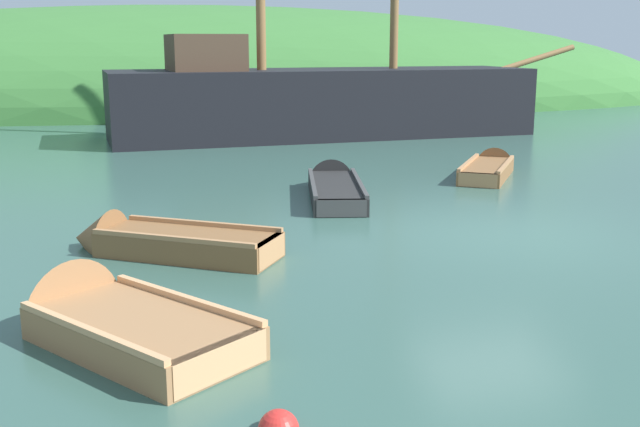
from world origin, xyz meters
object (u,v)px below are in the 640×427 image
object	(u,v)px
rowboat_outer_right	(160,245)
rowboat_outer_left	(110,326)
rowboat_portside	(490,170)
sailing_ship	(319,110)
rowboat_center	(334,189)

from	to	relation	value
rowboat_outer_right	rowboat_outer_left	bearing A→B (deg)	111.53
rowboat_portside	rowboat_outer_right	world-z (taller)	rowboat_outer_right
sailing_ship	rowboat_outer_left	world-z (taller)	sailing_ship
rowboat_outer_left	rowboat_portside	bearing A→B (deg)	-81.90
rowboat_center	rowboat_outer_right	bearing A→B (deg)	146.83
sailing_ship	rowboat_center	xyz separation A→B (m)	(-1.87, -9.71, -0.77)
rowboat_portside	rowboat_center	xyz separation A→B (m)	(-4.15, -1.50, 0.01)
rowboat_portside	rowboat_outer_left	world-z (taller)	rowboat_outer_left
rowboat_outer_left	rowboat_center	size ratio (longest dim) A/B	0.78
rowboat_center	sailing_ship	bearing A→B (deg)	-0.77
rowboat_outer_left	rowboat_center	distance (m)	8.15
rowboat_outer_right	rowboat_outer_left	xyz separation A→B (m)	(-0.58, -3.21, -0.01)
sailing_ship	rowboat_portside	distance (m)	8.56
rowboat_outer_left	sailing_ship	bearing A→B (deg)	-57.41
rowboat_portside	rowboat_outer_right	distance (m)	9.38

